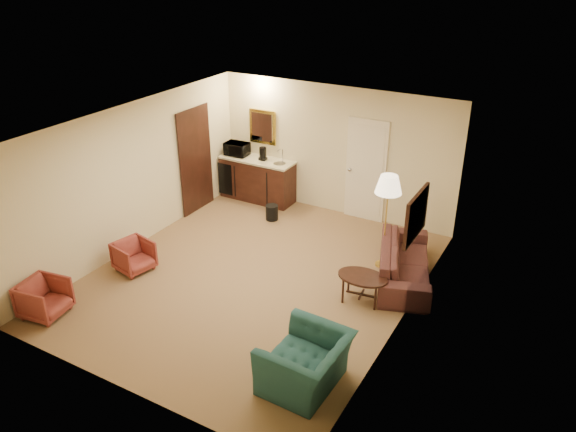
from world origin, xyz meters
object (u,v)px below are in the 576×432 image
Objects in this scene: wetbar_cabinet at (258,179)px; rose_chair_far at (44,297)px; floor_lamp at (386,222)px; microwave at (237,148)px; coffee_maker at (263,154)px; waste_bin at (272,212)px; sofa at (405,257)px; coffee_table at (362,288)px; teal_armchair at (306,355)px; rose_chair_near at (134,255)px.

rose_chair_far is at bearing -95.57° from wetbar_cabinet.
floor_lamp is at bearing -21.51° from wetbar_cabinet.
coffee_maker is at bearing -0.36° from microwave.
rose_chair_far reaches higher than waste_bin.
sofa reaches higher than coffee_table.
microwave is (-4.05, 4.54, 0.63)m from teal_armchair.
coffee_table is at bearing -29.96° from coffee_maker.
floor_lamp is 6.05× the size of coffee_maker.
rose_chair_near is 4.25m from floor_lamp.
wetbar_cabinet reaches higher than rose_chair_far.
wetbar_cabinet is 0.80m from microwave.
floor_lamp is at bearing -54.32° from rose_chair_far.
rose_chair_near is (-3.80, 1.03, -0.17)m from teal_armchair.
waste_bin is 1.33m from coffee_maker.
coffee_maker is (-3.41, 4.56, 0.60)m from teal_armchair.
microwave is at bearing 150.92° from waste_bin.
waste_bin is 0.62× the size of microwave.
coffee_maker reaches higher than wetbar_cabinet.
rose_chair_near is 1.63m from rose_chair_far.
waste_bin is (-2.67, 1.78, -0.07)m from coffee_table.
teal_armchair reaches higher than sofa.
microwave is at bearing -171.14° from coffee_maker.
coffee_maker is (-0.64, 0.73, 0.90)m from waste_bin.
floor_lamp reaches higher than rose_chair_far.
wetbar_cabinet is 5.95× the size of coffee_maker.
floor_lamp reaches higher than waste_bin.
sofa is at bearing 177.04° from teal_armchair.
floor_lamp is at bearing 46.38° from sofa.
sofa is 3.51× the size of rose_chair_near.
rose_chair_near is (-4.05, -1.99, -0.11)m from sofa.
rose_chair_far is 4.59m from waste_bin.
coffee_maker is at bearing 157.47° from floor_lamp.
wetbar_cabinet is 1.11m from waste_bin.
rose_chair_far is at bearing -89.91° from coffee_maker.
waste_bin is (-2.77, 3.83, -0.31)m from teal_armchair.
sofa is 4.02m from coffee_maker.
teal_armchair is 3.26m from floor_lamp.
teal_armchair reaches higher than waste_bin.
wetbar_cabinet is at bearing -168.23° from coffee_maker.
rose_chair_far is at bearing -106.22° from waste_bin.
teal_armchair reaches higher than wetbar_cabinet.
coffee_maker is at bearing 5.70° from rose_chair_near.
coffee_table is at bearing 141.34° from sofa.
teal_armchair is at bearing -90.89° from rose_chair_far.
coffee_maker is (0.39, 3.53, 0.77)m from rose_chair_near.
rose_chair_near is 2.11× the size of coffee_maker.
teal_armchair is (-0.25, -3.02, 0.06)m from sofa.
teal_armchair is 3.94m from rose_chair_near.
waste_bin is 1.12× the size of coffee_maker.
rose_chair_near is 3.61m from microwave.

